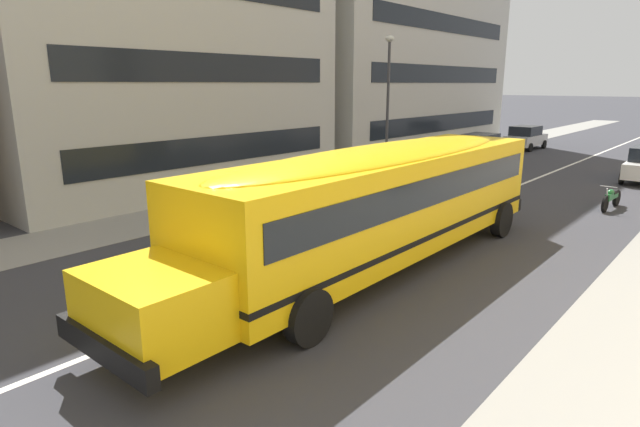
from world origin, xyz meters
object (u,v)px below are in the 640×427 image
street_lamp (388,88)px  parked_car_silver_by_entrance (526,137)px  school_bus (380,197)px  motorcycle_near_kerb (612,197)px  parked_car_teal_by_hydrant (481,147)px

street_lamp → parked_car_silver_by_entrance: bearing=-7.1°
school_bus → motorcycle_near_kerb: 11.31m
school_bus → parked_car_teal_by_hydrant: size_ratio=3.45×
school_bus → parked_car_silver_by_entrance: (26.88, 5.86, -0.96)m
parked_car_silver_by_entrance → street_lamp: bearing=174.6°
parked_car_teal_by_hydrant → parked_car_silver_by_entrance: bearing=-0.9°
school_bus → parked_car_silver_by_entrance: 27.53m
school_bus → parked_car_teal_by_hydrant: bearing=-163.4°
school_bus → parked_car_teal_by_hydrant: 20.16m
parked_car_silver_by_entrance → parked_car_teal_by_hydrant: 7.61m
motorcycle_near_kerb → street_lamp: 11.45m
parked_car_silver_by_entrance → motorcycle_near_kerb: size_ratio=1.97×
parked_car_silver_by_entrance → school_bus: bearing=-166.0°
parked_car_silver_by_entrance → parked_car_teal_by_hydrant: size_ratio=1.00×
street_lamp → motorcycle_near_kerb: bearing=-96.1°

